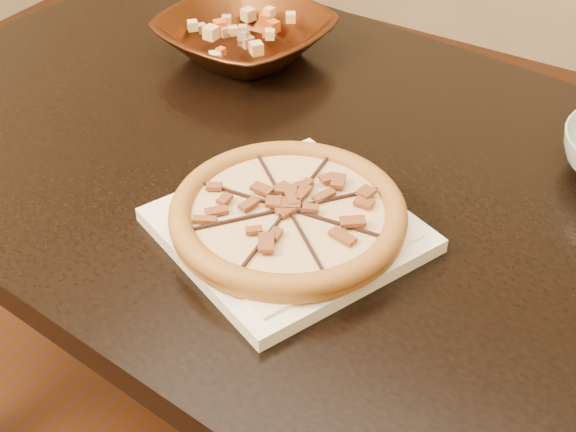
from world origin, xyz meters
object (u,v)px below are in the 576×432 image
(dining_table, at_px, (294,216))
(plate, at_px, (288,229))
(bronze_bowl, at_px, (245,37))
(pizza, at_px, (288,213))

(dining_table, relative_size, plate, 3.93)
(dining_table, bearing_deg, bronze_bowl, 137.83)
(dining_table, xyz_separation_m, pizza, (0.09, -0.16, 0.15))
(dining_table, distance_m, pizza, 0.23)
(plate, height_order, pizza, pizza)
(dining_table, bearing_deg, plate, -60.70)
(plate, bearing_deg, bronze_bowl, 130.72)
(plate, bearing_deg, dining_table, 119.30)
(dining_table, height_order, bronze_bowl, bronze_bowl)
(dining_table, distance_m, bronze_bowl, 0.32)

